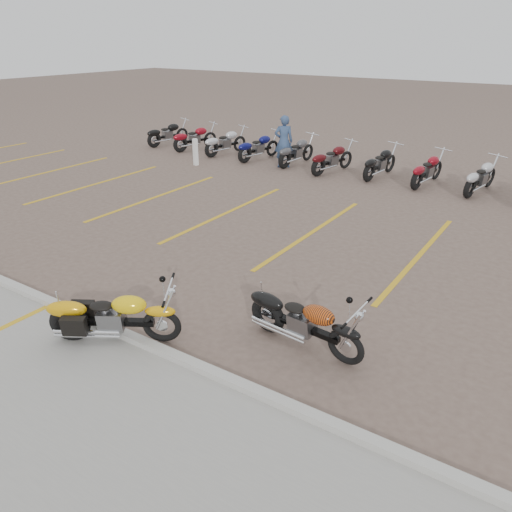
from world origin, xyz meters
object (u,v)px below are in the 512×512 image
at_px(person_a, 284,141).
at_px(yellow_cruiser, 112,317).
at_px(bollard, 195,152).
at_px(flame_cruiser, 303,322).

bearing_deg(person_a, yellow_cruiser, 69.40).
xyz_separation_m(yellow_cruiser, person_a, (-3.64, 11.54, 0.51)).
distance_m(person_a, bollard, 3.36).
bearing_deg(flame_cruiser, person_a, 127.66).
relative_size(flame_cruiser, person_a, 1.11).
relative_size(yellow_cruiser, person_a, 1.00).
height_order(yellow_cruiser, bollard, bollard).
relative_size(yellow_cruiser, flame_cruiser, 0.91).
bearing_deg(yellow_cruiser, person_a, 76.62).
relative_size(flame_cruiser, bollard, 2.11).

